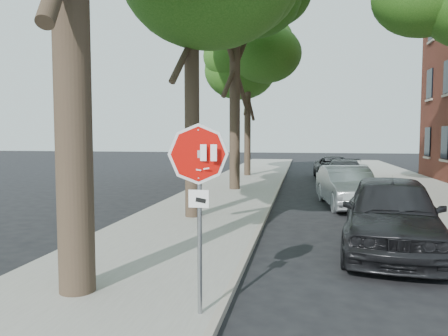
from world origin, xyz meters
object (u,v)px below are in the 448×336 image
Objects in this scene: tree_far at (248,59)px; car_c at (344,175)px; car_b at (347,187)px; stop_sign at (199,182)px; tree_mid_b at (235,14)px; car_a at (391,214)px; car_d at (334,168)px.

tree_far reaches higher than car_c.
tree_far is 13.48m from car_b.
car_c is (3.30, 15.37, -1.24)m from stop_sign.
car_b is at bearing -38.68° from tree_mid_b.
stop_sign is 10.89m from car_b.
car_a is at bearing -72.44° from tree_far.
stop_sign is at bearing -119.80° from car_a.
tree_mid_b is 13.15m from car_a.
car_b is 4.97m from car_c.
tree_mid_b is 2.34× the size of car_b.
car_a is 6.10m from car_b.
tree_mid_b is 2.16× the size of car_d.
stop_sign is 0.28× the size of tree_far.
tree_mid_b is at bearing 96.95° from stop_sign.
stop_sign is 0.54× the size of car_d.
tree_far reaches higher than stop_sign.
tree_mid_b reaches higher than car_a.
tree_far is 10.19m from car_c.
car_a reaches higher than car_b.
tree_mid_b is at bearing -87.56° from tree_far.
car_a reaches higher than car_d.
tree_far is at bearing 115.12° from car_a.
car_a is at bearing -90.67° from car_d.
tree_mid_b is at bearing 124.64° from car_a.
stop_sign is 5.55m from car_a.
stop_sign is at bearing -97.74° from car_c.
tree_mid_b is 2.12× the size of car_c.
tree_far is (-0.30, 6.99, -0.78)m from tree_mid_b.
stop_sign reaches higher than car_c.
tree_mid_b is at bearing -128.78° from car_d.
car_d is at bearing 52.31° from tree_mid_b.
car_c is at bearing 13.63° from tree_mid_b.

